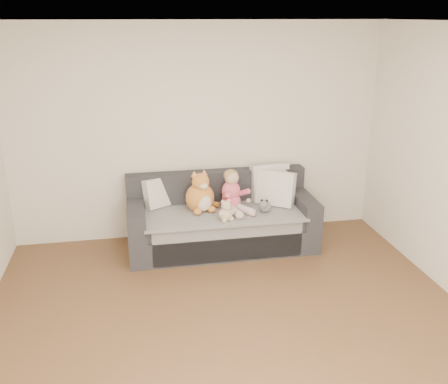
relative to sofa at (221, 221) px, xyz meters
name	(u,v)px	position (x,y,z in m)	size (l,w,h in m)	color
room_shell	(233,188)	(-0.20, -1.64, 0.99)	(5.00, 5.00, 5.00)	brown
sofa	(221,221)	(0.00, 0.00, 0.00)	(2.20, 0.94, 0.85)	#2D2D33
cushion_left	(159,192)	(-0.71, 0.23, 0.34)	(0.42, 0.35, 0.36)	silver
cushion_right_back	(270,182)	(0.66, 0.23, 0.38)	(0.50, 0.28, 0.45)	silver
cushion_right_front	(276,188)	(0.67, 0.02, 0.37)	(0.49, 0.43, 0.43)	silver
toddler	(233,193)	(0.13, -0.04, 0.37)	(0.34, 0.50, 0.49)	#D9574C
plush_cat	(201,195)	(-0.24, 0.00, 0.35)	(0.42, 0.40, 0.52)	#C6672C
teddy_bear	(226,212)	(-0.01, -0.37, 0.26)	(0.19, 0.16, 0.25)	beige
plush_cow	(265,206)	(0.48, -0.19, 0.24)	(0.15, 0.22, 0.18)	white
sippy_cup	(223,213)	(-0.02, -0.28, 0.22)	(0.10, 0.07, 0.11)	#633DA8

